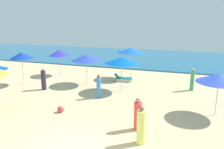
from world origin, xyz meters
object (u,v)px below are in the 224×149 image
object	(u,v)px
lounge_chair_2_0	(123,78)
beach_ball_0	(60,109)
umbrella_7	(22,55)
umbrella_8	(122,60)
beachgoer_4	(138,115)
beachgoer_2	(192,80)
beachgoer_3	(99,87)
umbrella_0	(219,78)
umbrella_6	(86,58)
umbrella_2	(131,50)
beachgoer_1	(44,80)
umbrella_4	(60,53)
beachgoer_0	(141,127)

from	to	relation	value
lounge_chair_2_0	beach_ball_0	distance (m)	7.67
lounge_chair_2_0	umbrella_7	bearing A→B (deg)	107.19
umbrella_8	beachgoer_4	bearing A→B (deg)	-66.72
umbrella_7	beach_ball_0	distance (m)	7.38
beachgoer_2	beachgoer_3	world-z (taller)	beachgoer_2
beachgoer_3	beachgoer_2	bearing A→B (deg)	-61.43
umbrella_0	umbrella_6	distance (m)	9.90
lounge_chair_2_0	beachgoer_4	size ratio (longest dim) A/B	0.93
umbrella_2	lounge_chair_2_0	xyz separation A→B (m)	(-0.35, -1.19, -2.24)
lounge_chair_2_0	beachgoer_3	distance (m)	4.55
umbrella_6	beachgoer_1	xyz separation A→B (m)	(-2.49, -2.32, -1.43)
umbrella_0	umbrella_4	world-z (taller)	umbrella_0
umbrella_2	beachgoer_2	bearing A→B (deg)	-21.00
beachgoer_2	beachgoer_4	distance (m)	7.79
umbrella_7	beachgoer_3	xyz separation A→B (m)	(6.93, -1.13, -1.59)
umbrella_0	beachgoer_2	bearing A→B (deg)	106.05
beachgoer_0	beachgoer_2	size ratio (longest dim) A/B	1.01
lounge_chair_2_0	beachgoer_2	world-z (taller)	beachgoer_2
beachgoer_2	umbrella_8	bearing A→B (deg)	-132.80
beachgoer_0	beachgoer_3	xyz separation A→B (m)	(-3.86, 4.89, -0.02)
umbrella_8	beachgoer_2	world-z (taller)	umbrella_8
umbrella_2	umbrella_4	bearing A→B (deg)	-171.78
beachgoer_3	beachgoer_4	distance (m)	5.04
umbrella_8	beachgoer_1	distance (m)	6.00
umbrella_2	umbrella_4	distance (m)	6.52
beachgoer_3	beachgoer_4	bearing A→B (deg)	-140.10
umbrella_4	beachgoer_3	distance (m)	7.52
beachgoer_3	umbrella_6	bearing A→B (deg)	33.98
beachgoer_1	umbrella_8	bearing A→B (deg)	3.31
umbrella_0	umbrella_7	world-z (taller)	umbrella_7
lounge_chair_2_0	umbrella_4	bearing A→B (deg)	80.19
umbrella_6	beach_ball_0	distance (m)	6.15
lounge_chair_2_0	beachgoer_4	world-z (taller)	beachgoer_4
lounge_chair_2_0	umbrella_0	bearing A→B (deg)	-134.60
umbrella_4	beach_ball_0	world-z (taller)	umbrella_4
umbrella_7	beachgoer_0	distance (m)	12.45
umbrella_6	umbrella_7	world-z (taller)	umbrella_7
beachgoer_2	umbrella_2	bearing A→B (deg)	-173.11
umbrella_4	beachgoer_1	world-z (taller)	umbrella_4
beachgoer_2	umbrella_6	bearing A→B (deg)	-145.43
beachgoer_2	beachgoer_4	size ratio (longest dim) A/B	1.03
umbrella_6	beachgoer_1	world-z (taller)	umbrella_6
umbrella_0	beachgoer_4	world-z (taller)	umbrella_0
umbrella_4	beach_ball_0	xyz separation A→B (m)	(4.46, -7.75, -1.93)
lounge_chair_2_0	beachgoer_3	size ratio (longest dim) A/B	0.94
beachgoer_1	beachgoer_3	bearing A→B (deg)	-17.45
lounge_chair_2_0	umbrella_6	world-z (taller)	umbrella_6
umbrella_7	beachgoer_0	size ratio (longest dim) A/B	1.52
umbrella_0	umbrella_8	size ratio (longest dim) A/B	0.97
beach_ball_0	umbrella_2	bearing A→B (deg)	77.13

